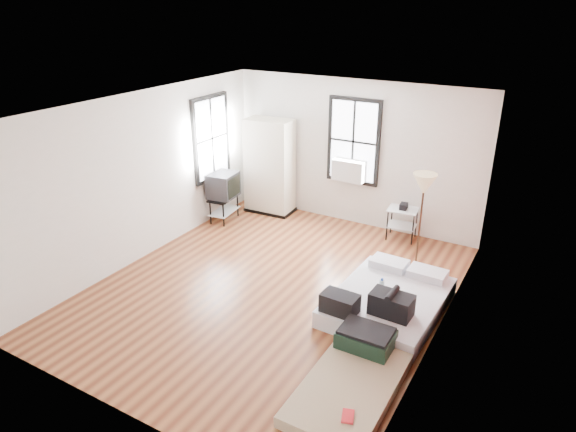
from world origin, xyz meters
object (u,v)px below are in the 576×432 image
Objects in this scene: mattress_bare at (355,373)px; tv_stand at (223,187)px; mattress_main at (388,300)px; wardrobe at (270,167)px; floor_lamp at (424,189)px; side_table at (403,215)px.

mattress_bare is 5.19m from tv_stand.
mattress_main is at bearing 96.33° from mattress_bare.
wardrobe is 1.14× the size of floor_lamp.
side_table is at bearing 118.57° from floor_lamp.
mattress_bare is at bearing -86.74° from floor_lamp.
floor_lamp is (0.02, 1.26, 1.29)m from mattress_main.
tv_stand is (-0.53, -0.87, -0.26)m from wardrobe.
mattress_main is at bearing -27.40° from tv_stand.
wardrobe is at bearing 51.43° from tv_stand.
mattress_main is 2.82× the size of side_table.
side_table is at bearing 106.05° from mattress_main.
mattress_bare is (0.18, -1.61, -0.05)m from mattress_main.
mattress_bare is 0.94× the size of wardrobe.
side_table is at bearing 8.53° from tv_stand.
wardrobe is 2.77× the size of side_table.
mattress_bare is 2.60× the size of side_table.
tv_stand is (-3.96, 1.46, 0.54)m from mattress_main.
tv_stand is at bearing 143.28° from mattress_bare.
floor_lamp is at bearing -61.43° from side_table.
mattress_main reaches higher than mattress_bare.
mattress_bare is at bearing -43.74° from tv_stand.
wardrobe reaches higher than floor_lamp.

